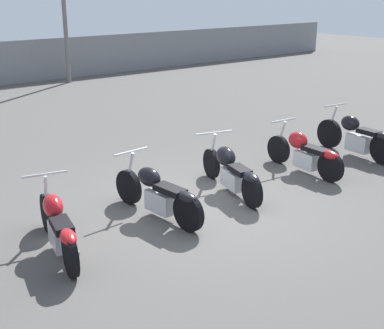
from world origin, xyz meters
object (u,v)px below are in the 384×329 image
Objects in this scene: motorcycle_slot_1 at (58,226)px; motorcycle_slot_3 at (231,171)px; motorcycle_slot_4 at (305,153)px; motorcycle_slot_2 at (159,194)px; motorcycle_slot_5 at (357,137)px.

motorcycle_slot_1 is 3.41m from motorcycle_slot_3.
motorcycle_slot_4 is (5.25, 0.05, 0.00)m from motorcycle_slot_1.
motorcycle_slot_2 is 3.49m from motorcycle_slot_4.
motorcycle_slot_1 is at bearing -160.60° from motorcycle_slot_3.
motorcycle_slot_3 is at bearing -1.03° from motorcycle_slot_2.
motorcycle_slot_5 is (1.71, -0.01, 0.03)m from motorcycle_slot_4.
motorcycle_slot_5 reaches higher than motorcycle_slot_2.
motorcycle_slot_4 is 1.71m from motorcycle_slot_5.
motorcycle_slot_2 is 0.98× the size of motorcycle_slot_3.
motorcycle_slot_2 reaches higher than motorcycle_slot_3.
motorcycle_slot_5 is (3.56, -0.14, 0.03)m from motorcycle_slot_3.
motorcycle_slot_2 is at bearing -175.09° from motorcycle_slot_5.
motorcycle_slot_4 is at bearing 12.11° from motorcycle_slot_3.
motorcycle_slot_5 is at bearing 13.94° from motorcycle_slot_1.
motorcycle_slot_2 is at bearing -160.70° from motorcycle_slot_3.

